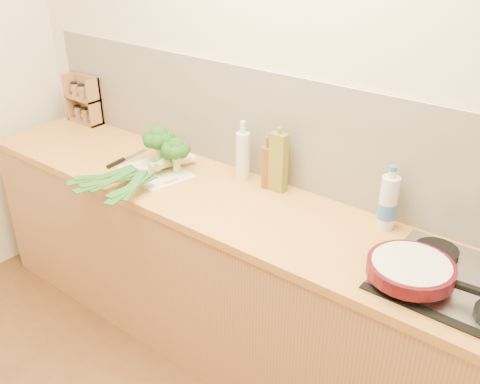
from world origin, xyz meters
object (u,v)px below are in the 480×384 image
object	(u,v)px
gas_hob	(465,284)
spice_rack	(85,102)
skillet	(412,269)
chefs_knife	(121,161)
chopping_board	(156,172)

from	to	relation	value
gas_hob	spice_rack	bearing A→B (deg)	174.21
skillet	spice_rack	xyz separation A→B (m)	(-2.28, 0.35, 0.06)
gas_hob	chefs_knife	size ratio (longest dim) A/B	1.92
gas_hob	chopping_board	size ratio (longest dim) A/B	1.64
chopping_board	skillet	xyz separation A→B (m)	(1.38, -0.08, 0.06)
gas_hob	chefs_knife	distance (m)	1.79
chopping_board	skillet	size ratio (longest dim) A/B	0.78
chopping_board	chefs_knife	bearing A→B (deg)	-163.28
gas_hob	spice_rack	world-z (taller)	spice_rack
spice_rack	chefs_knife	bearing A→B (deg)	-23.89
gas_hob	skillet	distance (m)	0.20
chefs_knife	spice_rack	distance (m)	0.72
chopping_board	gas_hob	bearing A→B (deg)	13.07
chopping_board	spice_rack	bearing A→B (deg)	175.57
chefs_knife	spice_rack	size ratio (longest dim) A/B	1.02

